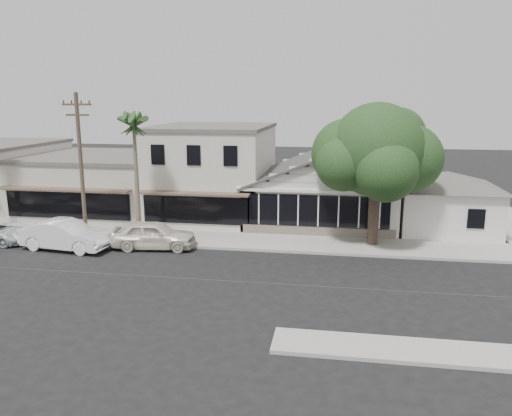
% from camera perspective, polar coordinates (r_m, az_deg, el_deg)
% --- Properties ---
extents(ground, '(140.00, 140.00, 0.00)m').
position_cam_1_polar(ground, '(24.64, -5.63, -8.16)').
color(ground, black).
rests_on(ground, ground).
extents(sidewalk_north, '(90.00, 3.50, 0.15)m').
position_cam_1_polar(sidewalk_north, '(33.37, -16.02, -2.96)').
color(sidewalk_north, '#9E9991').
rests_on(sidewalk_north, ground).
extents(corner_shop, '(10.40, 8.60, 5.10)m').
position_cam_1_polar(corner_shop, '(35.28, 7.43, 2.46)').
color(corner_shop, white).
rests_on(corner_shop, ground).
extents(side_cottage, '(6.00, 6.00, 3.00)m').
position_cam_1_polar(side_cottage, '(35.25, 20.76, -0.10)').
color(side_cottage, white).
rests_on(side_cottage, ground).
extents(row_building_near, '(8.00, 10.00, 6.50)m').
position_cam_1_polar(row_building_near, '(37.30, -4.89, 4.04)').
color(row_building_near, silver).
rests_on(row_building_near, ground).
extents(row_building_midnear, '(10.00, 10.00, 4.20)m').
position_cam_1_polar(row_building_midnear, '(40.61, -17.29, 2.56)').
color(row_building_midnear, beige).
rests_on(row_building_midnear, ground).
extents(utility_pole, '(1.80, 0.24, 9.00)m').
position_cam_1_polar(utility_pole, '(31.57, -19.37, 4.70)').
color(utility_pole, brown).
rests_on(utility_pole, ground).
extents(car_0, '(5.06, 2.49, 1.66)m').
position_cam_1_polar(car_0, '(29.82, -11.60, -3.03)').
color(car_0, silver).
rests_on(car_0, ground).
extents(car_1, '(5.46, 2.43, 1.74)m').
position_cam_1_polar(car_1, '(31.07, -20.94, -2.91)').
color(car_1, white).
rests_on(car_1, ground).
extents(shade_tree, '(7.63, 6.90, 8.47)m').
position_cam_1_polar(shade_tree, '(29.87, 13.46, 6.18)').
color(shade_tree, '#48362C').
rests_on(shade_tree, ground).
extents(palm_east, '(2.87, 2.87, 8.22)m').
position_cam_1_polar(palm_east, '(30.96, -13.79, 9.16)').
color(palm_east, '#726651').
rests_on(palm_east, ground).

